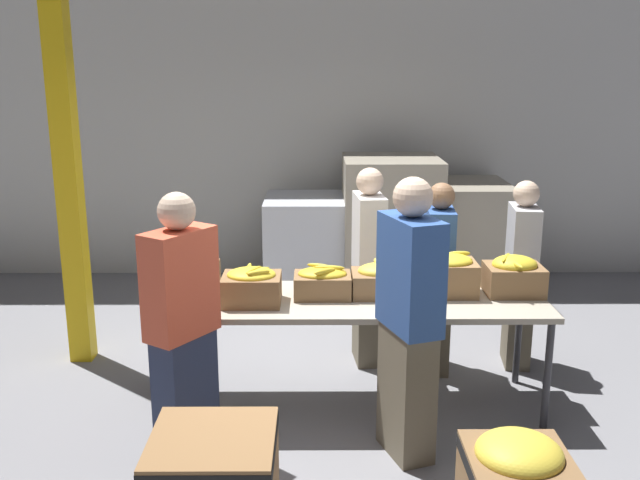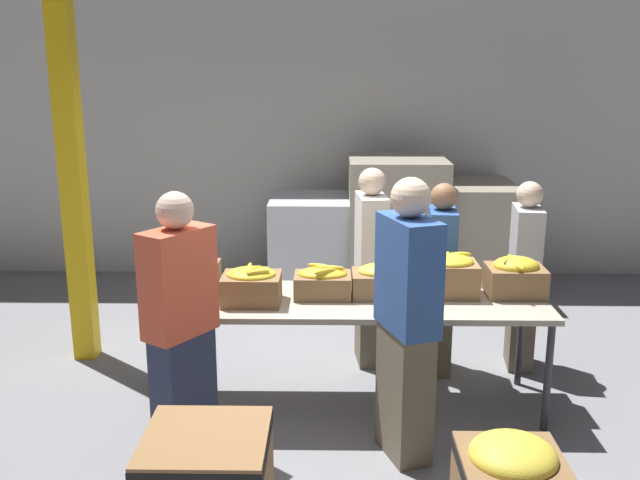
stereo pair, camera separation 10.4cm
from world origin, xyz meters
The scene contains 18 objects.
ground_plane centered at (0.00, 0.00, 0.00)m, with size 30.00×30.00×0.00m, color gray.
wall_back centered at (0.00, 3.31, 2.00)m, with size 16.00×0.08×4.00m.
sorting_table centered at (0.00, 0.00, 0.75)m, with size 2.69×0.82×0.80m.
banana_box_0 centered at (-1.13, 0.04, 0.96)m, with size 0.39×0.30×0.32m.
banana_box_1 centered at (-0.69, -0.09, 0.93)m, with size 0.39×0.34×0.26m.
banana_box_2 centered at (-0.21, 0.04, 0.91)m, with size 0.39×0.29×0.23m.
banana_box_3 centered at (0.20, 0.07, 0.92)m, with size 0.39×0.31×0.24m.
banana_box_4 centered at (0.68, 0.10, 0.95)m, with size 0.39×0.31×0.30m.
banana_box_5 centered at (1.15, 0.10, 0.94)m, with size 0.39×0.35×0.28m.
volunteer_0 centered at (1.38, 0.71, 0.75)m, with size 0.25×0.43×1.51m.
volunteer_1 centered at (-1.06, -0.65, 0.83)m, with size 0.44×0.50×1.67m.
volunteer_2 centered at (0.17, 0.78, 0.80)m, with size 0.25×0.45×1.60m.
volunteer_3 centered at (0.31, -0.65, 0.88)m, with size 0.38×0.52×1.76m.
volunteer_4 centered at (0.70, 0.60, 0.75)m, with size 0.23×0.42×1.52m.
support_pillar centered at (-2.19, 0.83, 2.00)m, with size 0.18×0.18×4.00m.
pallet_stack_0 centered at (-0.32, 2.54, 0.51)m, with size 1.01×1.01×1.03m.
pallet_stack_1 centered at (1.24, 2.64, 0.57)m, with size 1.13×1.13×1.17m.
pallet_stack_2 centered at (0.52, 2.46, 0.72)m, with size 1.05×1.05×1.46m.
Camera 1 is at (-0.25, -4.70, 2.41)m, focal length 40.00 mm.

